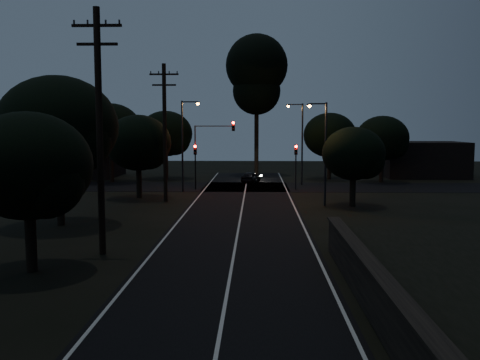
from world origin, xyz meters
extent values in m
cube|color=black|center=(0.00, 22.00, 0.01)|extent=(8.00, 70.00, 0.02)
cube|color=black|center=(0.00, 42.00, 0.01)|extent=(60.00, 8.00, 0.02)
cube|color=beige|center=(0.00, 22.00, 0.03)|extent=(0.12, 70.00, 0.01)
cube|color=beige|center=(-3.75, 22.00, 0.03)|extent=(0.12, 70.00, 0.01)
cube|color=beige|center=(3.75, 22.00, 0.03)|extent=(0.12, 70.00, 0.01)
cube|color=black|center=(4.60, 3.00, 0.75)|extent=(0.40, 26.00, 1.50)
cube|color=black|center=(4.60, 3.00, 1.55)|extent=(0.55, 26.00, 0.10)
cylinder|color=black|center=(-6.00, 15.00, 5.50)|extent=(0.30, 0.30, 11.00)
cube|color=black|center=(-6.00, 15.00, 10.20)|extent=(2.20, 0.12, 0.12)
cube|color=black|center=(-6.00, 15.00, 9.40)|extent=(1.80, 0.12, 0.12)
cylinder|color=black|center=(-6.00, 32.00, 5.25)|extent=(0.30, 0.30, 10.50)
cube|color=black|center=(-6.00, 32.00, 9.70)|extent=(2.20, 0.12, 0.12)
cube|color=black|center=(-6.00, 32.00, 8.90)|extent=(1.80, 0.12, 0.12)
cylinder|color=black|center=(-8.00, 12.00, 1.19)|extent=(0.44, 0.44, 2.37)
ellipsoid|color=black|center=(-8.00, 12.00, 4.26)|extent=(5.04, 5.04, 4.28)
sphere|color=black|center=(-7.12, 11.50, 3.76)|extent=(3.02, 3.02, 3.02)
cylinder|color=black|center=(-10.50, 22.00, 1.60)|extent=(0.44, 0.44, 3.20)
ellipsoid|color=black|center=(-10.50, 22.00, 5.79)|extent=(6.91, 6.91, 5.87)
sphere|color=black|center=(-9.29, 21.31, 5.10)|extent=(4.15, 4.15, 4.15)
cylinder|color=black|center=(-8.50, 34.00, 1.24)|extent=(0.44, 0.44, 2.48)
ellipsoid|color=black|center=(-8.50, 34.00, 4.47)|extent=(5.30, 5.30, 4.50)
sphere|color=black|center=(-7.57, 33.47, 3.94)|extent=(3.18, 3.18, 3.18)
cylinder|color=black|center=(-9.00, 50.00, 1.38)|extent=(0.44, 0.44, 2.75)
ellipsoid|color=black|center=(-9.00, 50.00, 4.97)|extent=(5.90, 5.90, 5.01)
sphere|color=black|center=(-7.97, 49.41, 4.38)|extent=(3.54, 3.54, 3.54)
cylinder|color=black|center=(-14.00, 46.00, 1.52)|extent=(0.44, 0.44, 3.03)
ellipsoid|color=black|center=(-14.00, 46.00, 5.42)|extent=(6.38, 6.38, 5.42)
sphere|color=black|center=(-12.88, 45.36, 4.79)|extent=(3.83, 3.83, 3.83)
cylinder|color=black|center=(9.00, 50.00, 1.33)|extent=(0.44, 0.44, 2.66)
ellipsoid|color=black|center=(9.00, 50.00, 4.81)|extent=(5.73, 5.73, 4.87)
sphere|color=black|center=(10.00, 49.43, 4.24)|extent=(3.44, 3.44, 3.44)
cylinder|color=black|center=(14.00, 47.00, 1.27)|extent=(0.44, 0.44, 2.54)
ellipsoid|color=black|center=(14.00, 47.00, 4.56)|extent=(5.41, 5.41, 4.60)
sphere|color=black|center=(14.95, 46.46, 4.02)|extent=(3.25, 3.25, 3.25)
cylinder|color=black|center=(8.00, 30.00, 1.07)|extent=(0.44, 0.44, 2.14)
ellipsoid|color=black|center=(8.00, 30.00, 3.84)|extent=(4.54, 4.54, 3.86)
sphere|color=black|center=(8.79, 29.55, 3.39)|extent=(2.72, 2.72, 2.72)
cylinder|color=black|center=(1.00, 55.00, 4.55)|extent=(0.50, 0.50, 9.09)
sphere|color=black|center=(1.00, 55.00, 12.90)|extent=(7.28, 7.28, 7.28)
sphere|color=black|center=(1.00, 55.00, 9.92)|extent=(5.62, 5.62, 5.62)
cube|color=black|center=(-20.00, 52.00, 2.20)|extent=(10.00, 8.00, 4.40)
cube|color=black|center=(20.00, 53.00, 2.00)|extent=(9.00, 7.00, 4.00)
cylinder|color=black|center=(-4.60, 40.00, 1.60)|extent=(0.12, 0.12, 3.20)
cube|color=black|center=(-4.60, 40.00, 3.65)|extent=(0.28, 0.22, 0.90)
sphere|color=#FF0705|center=(-4.60, 39.87, 3.95)|extent=(0.22, 0.22, 0.22)
cylinder|color=black|center=(4.60, 40.00, 1.60)|extent=(0.12, 0.12, 3.20)
cube|color=black|center=(4.60, 40.00, 3.65)|extent=(0.28, 0.22, 0.90)
sphere|color=#FF0705|center=(4.60, 39.87, 3.95)|extent=(0.22, 0.22, 0.22)
cylinder|color=black|center=(-4.60, 40.00, 2.50)|extent=(0.12, 0.12, 5.00)
cube|color=black|center=(-1.10, 40.00, 5.80)|extent=(0.28, 0.22, 0.90)
sphere|color=#FF0705|center=(-1.10, 39.87, 6.10)|extent=(0.22, 0.22, 0.22)
cube|color=black|center=(-2.85, 40.00, 5.80)|extent=(3.50, 0.08, 0.08)
cylinder|color=black|center=(-5.50, 38.00, 4.00)|extent=(0.16, 0.16, 8.00)
cube|color=black|center=(-4.80, 38.00, 7.90)|extent=(1.40, 0.10, 0.10)
cube|color=black|center=(-4.10, 38.00, 7.85)|extent=(0.35, 0.22, 0.12)
sphere|color=orange|center=(-4.10, 38.00, 7.75)|extent=(0.26, 0.26, 0.26)
cylinder|color=black|center=(5.50, 44.00, 4.00)|extent=(0.16, 0.16, 8.00)
cube|color=black|center=(4.80, 44.00, 7.90)|extent=(1.40, 0.10, 0.10)
cube|color=black|center=(4.10, 44.00, 7.85)|extent=(0.35, 0.22, 0.12)
sphere|color=orange|center=(4.10, 44.00, 7.75)|extent=(0.26, 0.26, 0.26)
cylinder|color=black|center=(6.00, 30.00, 3.75)|extent=(0.16, 0.16, 7.50)
cube|color=black|center=(5.40, 30.00, 7.40)|extent=(1.20, 0.10, 0.10)
cube|color=black|center=(4.80, 30.00, 7.35)|extent=(0.35, 0.22, 0.12)
sphere|color=orange|center=(4.80, 30.00, 7.25)|extent=(0.26, 0.26, 0.26)
imported|color=black|center=(0.45, 46.00, 0.57)|extent=(2.26, 3.58, 1.14)
camera|label=1|loc=(1.01, -8.72, 5.83)|focal=40.00mm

